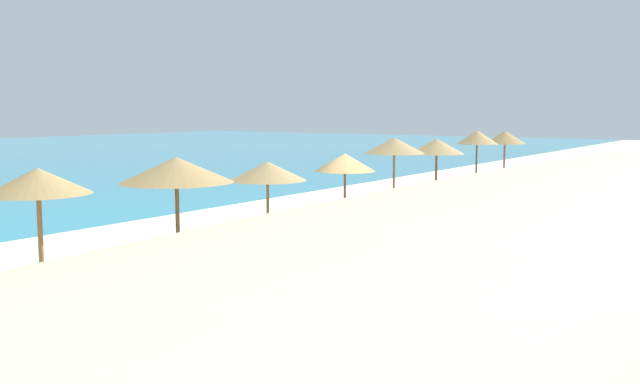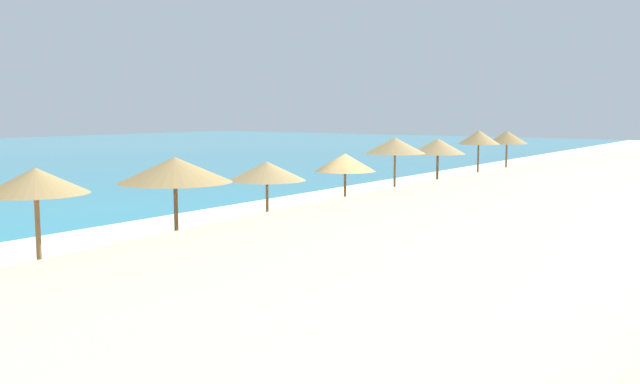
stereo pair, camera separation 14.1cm
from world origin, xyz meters
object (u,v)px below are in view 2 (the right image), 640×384
object	(u,v)px
lounge_chair_1	(320,235)
beach_umbrella_8	(507,137)
lounge_chair_3	(379,212)
lounge_chair_0	(487,187)
beach_umbrella_1	(36,182)
beach_umbrella_4	(345,163)
beach_umbrella_3	(267,171)
lounge_chair_2	(461,194)
beach_umbrella_7	(479,137)
cooler_box	(73,316)
beach_umbrella_6	(438,146)
beach_umbrella_2	(175,170)
beach_umbrella_5	(395,146)

from	to	relation	value
lounge_chair_1	beach_umbrella_8	bearing A→B (deg)	-92.25
beach_umbrella_8	lounge_chair_3	world-z (taller)	beach_umbrella_8
lounge_chair_0	lounge_chair_3	world-z (taller)	lounge_chair_3
beach_umbrella_1	beach_umbrella_4	bearing A→B (deg)	1.95
beach_umbrella_3	lounge_chair_3	world-z (taller)	beach_umbrella_3
beach_umbrella_8	beach_umbrella_4	bearing A→B (deg)	-179.63
beach_umbrella_3	lounge_chair_2	distance (m)	11.93
beach_umbrella_7	cooler_box	bearing A→B (deg)	-175.66
beach_umbrella_6	beach_umbrella_8	size ratio (longest dim) A/B	0.95
beach_umbrella_2	beach_umbrella_6	bearing A→B (deg)	1.73
beach_umbrella_5	lounge_chair_0	world-z (taller)	beach_umbrella_5
beach_umbrella_5	beach_umbrella_6	bearing A→B (deg)	-0.95
beach_umbrella_4	lounge_chair_0	xyz separation A→B (m)	(10.76, -0.64, -1.72)
beach_umbrella_2	beach_umbrella_8	bearing A→B (deg)	0.96
beach_umbrella_3	lounge_chair_0	bearing A→B (deg)	-1.83
beach_umbrella_3	beach_umbrella_6	distance (m)	11.52
beach_umbrella_1	beach_umbrella_7	bearing A→B (deg)	0.89
beach_umbrella_4	beach_umbrella_6	world-z (taller)	beach_umbrella_6
beach_umbrella_4	lounge_chair_2	xyz separation A→B (m)	(7.57, -0.81, -1.75)
lounge_chair_2	lounge_chair_3	world-z (taller)	lounge_chair_3
beach_umbrella_2	lounge_chair_2	distance (m)	15.46
beach_umbrella_4	lounge_chair_1	size ratio (longest dim) A/B	1.78
lounge_chair_2	beach_umbrella_2	bearing A→B (deg)	121.52
beach_umbrella_4	cooler_box	bearing A→B (deg)	-171.37
beach_umbrella_3	beach_umbrella_5	xyz separation A→B (m)	(7.97, 0.38, 0.37)
beach_umbrella_4	beach_umbrella_5	world-z (taller)	beach_umbrella_5
beach_umbrella_2	cooler_box	size ratio (longest dim) A/B	5.55
lounge_chair_1	beach_umbrella_1	bearing A→B (deg)	74.45
beach_umbrella_8	lounge_chair_1	distance (m)	18.97
lounge_chair_2	cooler_box	size ratio (longest dim) A/B	2.97
lounge_chair_2	cooler_box	bearing A→B (deg)	126.33
beach_umbrella_3	cooler_box	size ratio (longest dim) A/B	4.91
beach_umbrella_2	lounge_chair_1	size ratio (longest dim) A/B	2.01
beach_umbrella_2	beach_umbrella_6	distance (m)	15.05
lounge_chair_2	lounge_chair_3	bearing A→B (deg)	122.83
lounge_chair_3	beach_umbrella_5	bearing A→B (deg)	-78.16
cooler_box	beach_umbrella_4	bearing A→B (deg)	8.63
lounge_chair_3	beach_umbrella_1	bearing A→B (deg)	81.02
beach_umbrella_2	beach_umbrella_3	xyz separation A→B (m)	(3.53, 0.13, -0.29)
beach_umbrella_4	beach_umbrella_2	bearing A→B (deg)	-177.87
beach_umbrella_2	lounge_chair_1	bearing A→B (deg)	-16.73
beach_umbrella_3	beach_umbrella_8	world-z (taller)	beach_umbrella_8
beach_umbrella_6	lounge_chair_1	bearing A→B (deg)	-171.18
beach_umbrella_4	beach_umbrella_7	size ratio (longest dim) A/B	0.83
beach_umbrella_4	lounge_chair_0	size ratio (longest dim) A/B	1.69
beach_umbrella_5	lounge_chair_3	size ratio (longest dim) A/B	1.76
beach_umbrella_7	cooler_box	distance (m)	23.01
beach_umbrella_1	beach_umbrella_3	world-z (taller)	beach_umbrella_1
lounge_chair_0	lounge_chair_1	xyz separation A→B (m)	(-14.37, -0.89, 0.02)
lounge_chair_0	lounge_chair_2	world-z (taller)	lounge_chair_0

